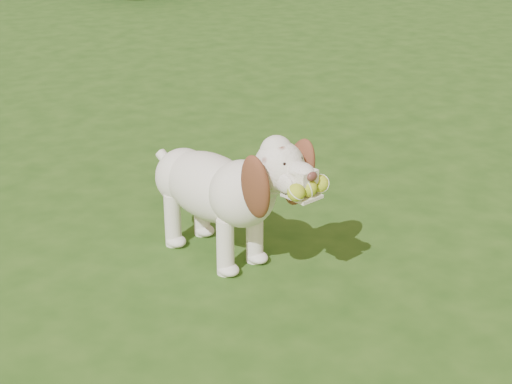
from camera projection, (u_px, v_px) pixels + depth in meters
ground at (128, 268)px, 3.45m from camera, size 80.00×80.00×0.00m
dog at (224, 186)px, 3.39m from camera, size 0.49×1.02×0.67m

